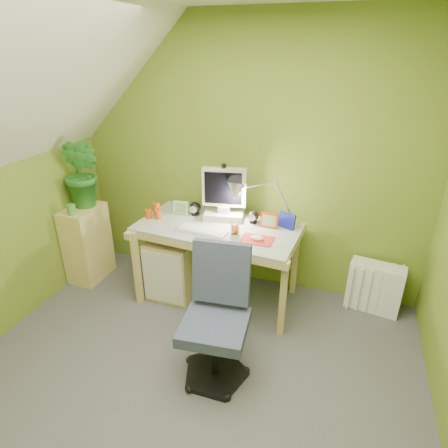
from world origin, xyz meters
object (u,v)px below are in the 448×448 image
(task_chair, at_px, (214,326))
(radiator, at_px, (375,287))
(monitor, at_px, (224,190))
(desk_lamp, at_px, (276,192))
(side_ledge, at_px, (87,243))
(potted_plant, at_px, (83,173))
(desk, at_px, (218,263))

(task_chair, relative_size, radiator, 2.00)
(monitor, height_order, desk_lamp, desk_lamp)
(task_chair, bearing_deg, radiator, 42.20)
(task_chair, bearing_deg, side_ledge, 147.98)
(side_ledge, bearing_deg, potted_plant, 51.84)
(potted_plant, distance_m, radiator, 2.79)
(desk, xyz_separation_m, desk_lamp, (0.45, 0.18, 0.67))
(desk_lamp, xyz_separation_m, task_chair, (-0.16, -1.06, -0.59))
(potted_plant, relative_size, radiator, 1.47)
(radiator, bearing_deg, desk, -159.15)
(desk_lamp, bearing_deg, desk, -156.40)
(desk_lamp, xyz_separation_m, potted_plant, (-1.74, -0.20, 0.04))
(desk, bearing_deg, task_chair, -67.30)
(monitor, distance_m, side_ledge, 1.49)
(side_ledge, bearing_deg, monitor, 10.48)
(desk, bearing_deg, side_ledge, -172.53)
(side_ledge, bearing_deg, task_chair, -26.66)
(monitor, bearing_deg, radiator, -5.66)
(desk, height_order, side_ledge, side_ledge)
(monitor, height_order, radiator, monitor)
(desk, relative_size, monitor, 2.55)
(desk, relative_size, side_ledge, 1.83)
(task_chair, xyz_separation_m, radiator, (1.06, 1.16, -0.22))
(task_chair, height_order, radiator, task_chair)
(task_chair, bearing_deg, desk_lamp, 75.86)
(desk, distance_m, side_ledge, 1.33)
(monitor, xyz_separation_m, potted_plant, (-1.29, -0.20, 0.07))
(desk_lamp, distance_m, side_ledge, 1.92)
(monitor, xyz_separation_m, desk_lamp, (0.45, 0.00, 0.04))
(desk, xyz_separation_m, side_ledge, (-1.33, -0.07, 0.01))
(side_ledge, relative_size, task_chair, 0.84)
(potted_plant, bearing_deg, radiator, 6.41)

